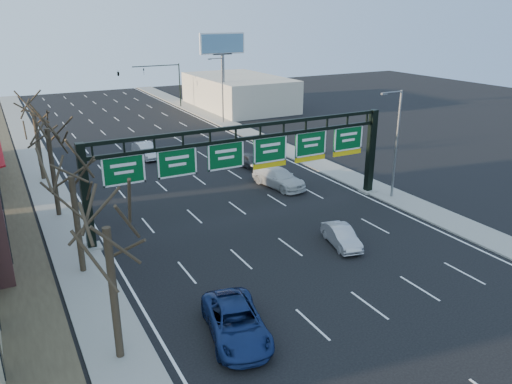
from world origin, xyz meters
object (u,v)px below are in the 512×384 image
car_blue_suv (236,322)px  car_white_wagon (279,178)px  sign_gantry (250,158)px  car_silver_sedan (341,236)px

car_blue_suv → car_white_wagon: bearing=66.2°
sign_gantry → car_silver_sedan: sign_gantry is taller
car_blue_suv → car_silver_sedan: size_ratio=1.39×
car_blue_suv → car_white_wagon: 22.20m
car_silver_sedan → car_white_wagon: size_ratio=0.70×
sign_gantry → car_white_wagon: size_ratio=4.31×
car_blue_suv → car_silver_sedan: car_blue_suv is taller
sign_gantry → car_blue_suv: size_ratio=4.39×
sign_gantry → car_blue_suv: (-7.62, -13.06, -3.85)m
car_blue_suv → car_silver_sedan: 12.01m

